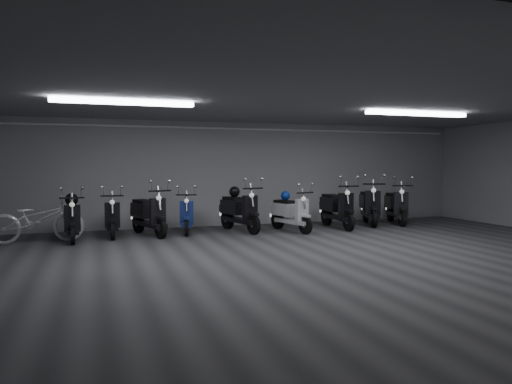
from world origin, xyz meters
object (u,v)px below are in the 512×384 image
object	(u,v)px
scooter_1	(112,211)
scooter_5	(240,204)
scooter_8	(370,199)
scooter_6	(291,207)
scooter_4	(187,209)
helmet_0	(72,200)
bicycle	(37,214)
helmet_1	(285,196)
scooter_7	(337,202)
scooter_9	(396,200)
scooter_3	(149,207)
scooter_0	(72,213)
helmet_2	(234,192)

from	to	relation	value
scooter_1	scooter_5	world-z (taller)	scooter_5
scooter_1	scooter_8	world-z (taller)	scooter_8
scooter_1	scooter_6	bearing A→B (deg)	-5.39
scooter_4	scooter_1	bearing A→B (deg)	-166.37
scooter_1	helmet_0	size ratio (longest dim) A/B	5.79
bicycle	helmet_1	distance (m)	5.72
scooter_7	scooter_9	world-z (taller)	scooter_7
scooter_3	scooter_7	size ratio (longest dim) A/B	0.96
scooter_7	scooter_8	size ratio (longest dim) A/B	0.97
helmet_0	scooter_4	bearing A→B (deg)	4.27
scooter_8	scooter_9	bearing A→B (deg)	17.16
scooter_7	bicycle	bearing A→B (deg)	-178.62
scooter_0	scooter_3	world-z (taller)	scooter_3
scooter_4	scooter_6	world-z (taller)	scooter_6
scooter_5	scooter_7	distance (m)	2.60
scooter_3	scooter_4	size ratio (longest dim) A/B	1.12
scooter_8	helmet_2	size ratio (longest dim) A/B	7.09
scooter_0	scooter_6	bearing A→B (deg)	-4.53
scooter_1	helmet_1	size ratio (longest dim) A/B	6.96
helmet_0	helmet_2	distance (m)	3.82
scooter_9	bicycle	distance (m)	9.14
scooter_8	bicycle	bearing A→B (deg)	-155.57
scooter_8	bicycle	distance (m)	8.34
scooter_1	scooter_6	xyz separation A→B (m)	(4.23, -0.51, 0.01)
scooter_9	bicycle	size ratio (longest dim) A/B	0.97
scooter_3	scooter_8	size ratio (longest dim) A/B	0.93
bicycle	scooter_4	bearing A→B (deg)	-86.67
helmet_1	scooter_8	bearing A→B (deg)	6.64
scooter_1	helmet_1	distance (m)	4.18
scooter_7	helmet_0	xyz separation A→B (m)	(-6.48, 0.15, 0.19)
scooter_1	scooter_9	world-z (taller)	scooter_9
scooter_9	scooter_5	bearing A→B (deg)	-159.35
bicycle	helmet_1	world-z (taller)	bicycle
scooter_1	scooter_3	distance (m)	0.83
scooter_0	scooter_3	size ratio (longest dim) A/B	0.91
scooter_3	helmet_2	bearing A→B (deg)	-12.76
scooter_6	helmet_0	size ratio (longest dim) A/B	5.87
scooter_4	scooter_8	distance (m)	5.04
helmet_1	bicycle	bearing A→B (deg)	-179.48
scooter_6	scooter_9	distance (m)	3.39
scooter_5	scooter_7	bearing A→B (deg)	-18.92
scooter_1	scooter_7	distance (m)	5.63
scooter_1	scooter_3	bearing A→B (deg)	-6.66
scooter_7	helmet_1	world-z (taller)	scooter_7
scooter_6	scooter_7	xyz separation A→B (m)	(1.39, 0.21, 0.08)
scooter_4	scooter_5	xyz separation A→B (m)	(1.28, -0.18, 0.08)
helmet_0	scooter_6	bearing A→B (deg)	-4.16
scooter_3	helmet_1	world-z (taller)	scooter_3
scooter_6	bicycle	size ratio (longest dim) A/B	0.88
scooter_8	scooter_9	distance (m)	0.81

